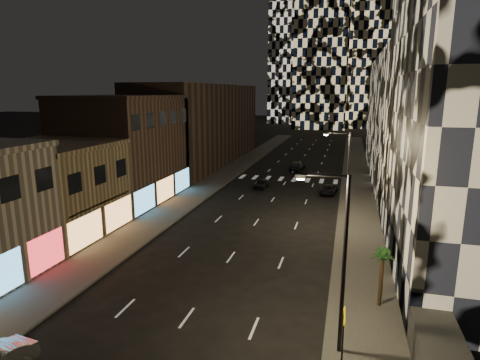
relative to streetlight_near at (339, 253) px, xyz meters
The scene contains 16 objects.
sidewalk_left 44.33m from the streetlight_near, 114.65° to the left, with size 4.00×120.00×0.15m, color #47443F.
sidewalk_right 40.38m from the streetlight_near, 87.64° to the left, with size 4.00×120.00×0.15m, color #47443F.
curb_left 43.50m from the streetlight_near, 112.12° to the left, with size 0.20×120.00×0.15m, color #4C4C47.
curb_right 40.35m from the streetlight_near, 90.65° to the left, with size 0.20×120.00×0.15m, color #4C4C47.
retail_tan 27.67m from the streetlight_near, 156.55° to the left, with size 10.00×10.00×8.00m, color #897752.
retail_brown 34.58m from the streetlight_near, 137.17° to the left, with size 10.00×15.00×12.00m, color #493529.
retail_filler_left 56.09m from the streetlight_near, 116.89° to the left, with size 10.00×40.00×14.00m, color #493529.
midrise_base 15.51m from the streetlight_near, 74.78° to the left, with size 0.60×25.00×3.00m, color #383838.
midrise_filler_right 48.56m from the streetlight_near, 76.08° to the left, with size 16.00×40.00×18.00m, color #232326.
streetlight_near is the anchor object (origin of this frame).
streetlight_far 20.00m from the streetlight_near, 90.00° to the left, with size 2.55×0.25×9.00m.
car_dark_midlane 35.43m from the streetlight_near, 108.16° to the left, with size 1.48×3.68×1.25m, color black.
car_dark_oncoming 48.02m from the streetlight_near, 99.45° to the left, with size 2.06×5.07×1.47m, color black.
car_dark_rightlane 32.87m from the streetlight_near, 93.49° to the left, with size 1.86×4.02×1.12m, color black.
ped_sign 3.31m from the streetlight_near, 69.70° to the right, with size 0.11×1.00×3.01m.
palm_tree 6.14m from the streetlight_near, 64.52° to the left, with size 1.86×1.82×3.64m.
Camera 1 is at (8.47, -8.39, 12.80)m, focal length 30.00 mm.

